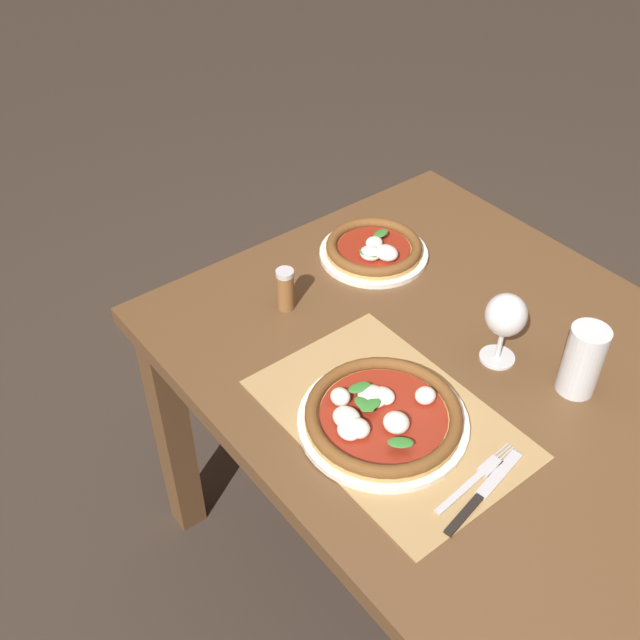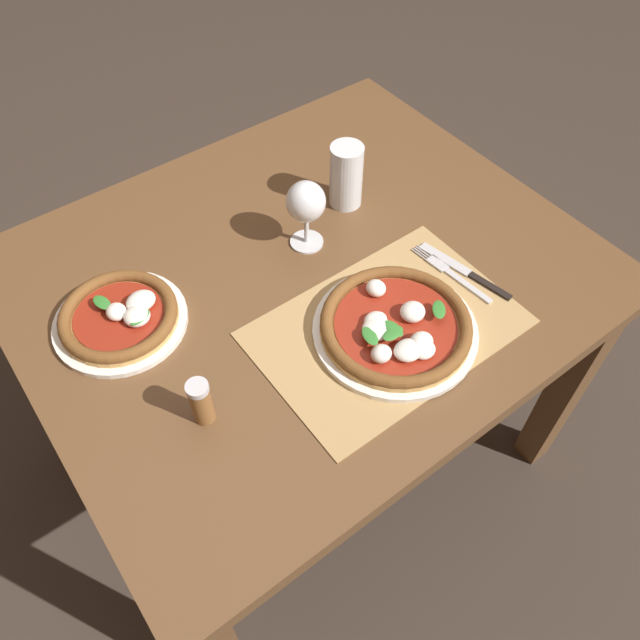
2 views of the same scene
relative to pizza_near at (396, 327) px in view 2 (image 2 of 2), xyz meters
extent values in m
plane|color=#382D26|center=(-0.04, 0.24, -0.76)|extent=(24.00, 24.00, 0.00)
cube|color=brown|center=(-0.04, 0.24, -0.04)|extent=(1.12, 0.95, 0.04)
cube|color=brown|center=(0.46, -0.18, -0.41)|extent=(0.07, 0.07, 0.70)
cube|color=brown|center=(-0.54, 0.65, -0.41)|extent=(0.07, 0.07, 0.70)
cube|color=brown|center=(0.46, 0.65, -0.41)|extent=(0.07, 0.07, 0.70)
cube|color=#A88451|center=(0.00, 0.02, -0.02)|extent=(0.49, 0.33, 0.00)
cylinder|color=silver|center=(0.00, 0.00, -0.01)|extent=(0.31, 0.31, 0.01)
cylinder|color=tan|center=(0.00, 0.00, 0.00)|extent=(0.28, 0.28, 0.01)
torus|color=brown|center=(0.00, 0.00, 0.01)|extent=(0.28, 0.28, 0.02)
cylinder|color=maroon|center=(0.00, 0.00, 0.00)|extent=(0.23, 0.23, 0.00)
ellipsoid|color=white|center=(0.04, 0.00, 0.02)|extent=(0.05, 0.05, 0.03)
ellipsoid|color=white|center=(-0.07, -0.04, 0.02)|extent=(0.04, 0.03, 0.03)
ellipsoid|color=white|center=(0.02, 0.08, 0.02)|extent=(0.04, 0.04, 0.03)
ellipsoid|color=white|center=(-0.03, 0.03, 0.01)|extent=(0.05, 0.04, 0.02)
ellipsoid|color=white|center=(-0.04, 0.01, 0.01)|extent=(0.06, 0.05, 0.02)
ellipsoid|color=white|center=(0.00, -0.06, 0.02)|extent=(0.04, 0.04, 0.03)
ellipsoid|color=white|center=(0.00, -0.08, 0.01)|extent=(0.04, 0.04, 0.02)
ellipsoid|color=white|center=(-0.03, -0.06, 0.01)|extent=(0.05, 0.05, 0.03)
ellipsoid|color=#337A2D|center=(0.08, -0.03, 0.02)|extent=(0.05, 0.05, 0.00)
ellipsoid|color=#337A2D|center=(-0.02, -0.01, 0.02)|extent=(0.03, 0.04, 0.00)
ellipsoid|color=#337A2D|center=(-0.06, 0.00, 0.02)|extent=(0.03, 0.05, 0.00)
ellipsoid|color=#337A2D|center=(-0.03, -0.02, 0.02)|extent=(0.05, 0.03, 0.00)
cylinder|color=silver|center=(-0.40, 0.33, -0.02)|extent=(0.25, 0.25, 0.01)
cylinder|color=tan|center=(-0.40, 0.33, -0.01)|extent=(0.22, 0.22, 0.01)
torus|color=brown|center=(-0.40, 0.33, 0.00)|extent=(0.22, 0.22, 0.02)
cylinder|color=maroon|center=(-0.40, 0.33, 0.00)|extent=(0.17, 0.17, 0.00)
ellipsoid|color=white|center=(-0.40, 0.33, 0.01)|extent=(0.04, 0.04, 0.03)
ellipsoid|color=white|center=(-0.37, 0.30, 0.01)|extent=(0.05, 0.05, 0.03)
ellipsoid|color=white|center=(-0.35, 0.32, 0.01)|extent=(0.06, 0.05, 0.03)
ellipsoid|color=#337A2D|center=(-0.41, 0.36, 0.02)|extent=(0.03, 0.05, 0.00)
ellipsoid|color=#337A2D|center=(-0.37, 0.29, 0.02)|extent=(0.05, 0.04, 0.00)
cylinder|color=silver|center=(0.01, 0.29, -0.02)|extent=(0.07, 0.07, 0.00)
cylinder|color=silver|center=(0.01, 0.29, 0.01)|extent=(0.01, 0.01, 0.06)
ellipsoid|color=silver|center=(0.01, 0.29, 0.09)|extent=(0.08, 0.08, 0.08)
ellipsoid|color=#C17019|center=(0.01, 0.29, 0.08)|extent=(0.07, 0.07, 0.05)
cylinder|color=silver|center=(0.16, 0.35, 0.05)|extent=(0.07, 0.07, 0.15)
cylinder|color=black|center=(0.16, 0.35, 0.03)|extent=(0.07, 0.07, 0.12)
cylinder|color=silver|center=(0.16, 0.35, 0.10)|extent=(0.07, 0.07, 0.02)
cube|color=#B7B7BC|center=(0.19, 0.00, -0.02)|extent=(0.02, 0.12, 0.00)
cube|color=#B7B7BC|center=(0.19, 0.08, -0.02)|extent=(0.03, 0.05, 0.00)
cylinder|color=#B7B7BC|center=(0.19, 0.12, -0.02)|extent=(0.01, 0.04, 0.00)
cylinder|color=#B7B7BC|center=(0.18, 0.12, -0.02)|extent=(0.01, 0.04, 0.00)
cylinder|color=#B7B7BC|center=(0.18, 0.12, -0.02)|extent=(0.01, 0.04, 0.00)
cylinder|color=#B7B7BC|center=(0.17, 0.12, -0.02)|extent=(0.01, 0.04, 0.00)
cube|color=black|center=(0.23, -0.03, -0.02)|extent=(0.03, 0.10, 0.01)
cube|color=#B7B7BC|center=(0.21, 0.08, -0.02)|extent=(0.04, 0.12, 0.00)
cylinder|color=brown|center=(-0.37, 0.06, 0.02)|extent=(0.04, 0.04, 0.08)
cylinder|color=#BCBCC1|center=(-0.37, 0.06, 0.07)|extent=(0.04, 0.04, 0.01)
camera|label=1|loc=(0.63, -0.64, 1.00)|focal=42.00mm
camera|label=2|loc=(-0.53, -0.48, 0.90)|focal=35.00mm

